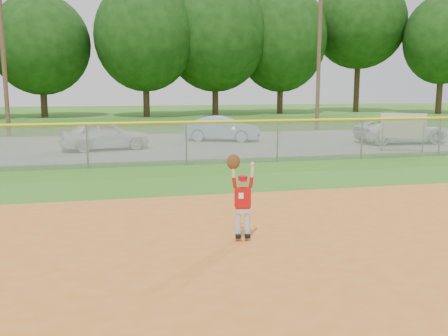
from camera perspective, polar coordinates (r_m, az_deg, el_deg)
The scene contains 10 objects.
ground at distance 8.02m, azimuth 6.51°, elevation -10.91°, with size 120.00×120.00×0.00m, color #2C6316.
parking_strip at distance 23.38m, azimuth -6.47°, elevation 2.67°, with size 44.00×10.00×0.03m, color slate.
car_white_a at distance 21.86m, azimuth -13.49°, elevation 3.68°, with size 1.48×3.69×1.26m, color white.
car_blue at distance 24.67m, azimuth -0.20°, elevation 4.53°, with size 1.27×3.66×1.20m, color #81A4C0.
car_white_b at distance 25.17m, azimuth 19.60°, elevation 4.07°, with size 1.98×4.30×1.20m, color white.
sponsor_sign at distance 21.82m, azimuth 19.79°, elevation 4.45°, with size 1.72×0.69×1.62m.
outfield_fence at distance 17.37m, azimuth -4.33°, elevation 3.21°, with size 40.06×0.10×1.55m.
power_lines at distance 29.35m, azimuth -5.98°, elevation 13.18°, with size 19.40×0.24×9.00m.
tree_line at distance 45.37m, azimuth -8.58°, elevation 15.45°, with size 62.37×13.00×14.43m.
ballplayer at distance 8.83m, azimuth 1.99°, elevation -3.24°, with size 0.50×0.23×1.97m.
Camera 1 is at (-2.51, -7.08, 2.80)m, focal length 40.00 mm.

